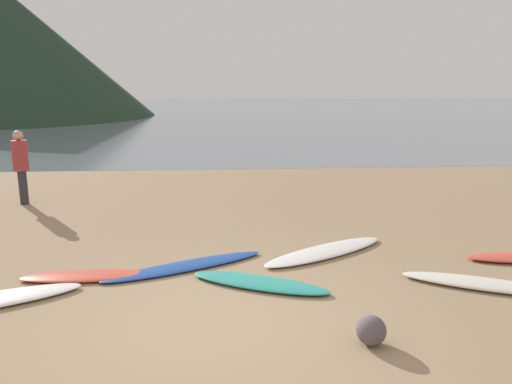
% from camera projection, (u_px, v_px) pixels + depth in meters
% --- Properties ---
extents(ground_plane, '(120.00, 120.00, 0.20)m').
position_uv_depth(ground_plane, '(218.00, 178.00, 15.58)').
color(ground_plane, '#997C5B').
rests_on(ground_plane, ground).
extents(ocean_water, '(140.00, 100.00, 0.01)m').
position_uv_depth(ocean_water, '(219.00, 108.00, 65.41)').
color(ocean_water, slate).
rests_on(ocean_water, ground).
extents(surfboard_1, '(1.97, 0.53, 0.08)m').
position_uv_depth(surfboard_1, '(89.00, 276.00, 7.16)').
color(surfboard_1, '#D84C38').
rests_on(surfboard_1, ground).
extents(surfboard_2, '(2.57, 1.54, 0.07)m').
position_uv_depth(surfboard_2, '(185.00, 266.00, 7.57)').
color(surfboard_2, '#1E479E').
rests_on(surfboard_2, ground).
extents(surfboard_3, '(2.07, 1.32, 0.09)m').
position_uv_depth(surfboard_3, '(259.00, 283.00, 6.90)').
color(surfboard_3, teal).
rests_on(surfboard_3, ground).
extents(surfboard_4, '(2.47, 1.81, 0.09)m').
position_uv_depth(surfboard_4, '(325.00, 251.00, 8.22)').
color(surfboard_4, white).
rests_on(surfboard_4, ground).
extents(surfboard_5, '(2.24, 1.39, 0.10)m').
position_uv_depth(surfboard_5, '(485.00, 284.00, 6.84)').
color(surfboard_5, silver).
rests_on(surfboard_5, ground).
extents(person_1, '(0.36, 0.36, 1.77)m').
position_uv_depth(person_1, '(21.00, 161.00, 11.51)').
color(person_1, '#2D2D38').
rests_on(person_1, ground).
extents(beach_rock_near, '(0.33, 0.33, 0.33)m').
position_uv_depth(beach_rock_near, '(371.00, 330.00, 5.30)').
color(beach_rock_near, '#574C51').
rests_on(beach_rock_near, ground).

